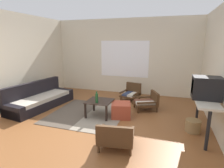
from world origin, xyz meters
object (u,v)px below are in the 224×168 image
Objects in this scene: armchair_corner at (148,101)px; armchair_striped_foreground at (116,136)px; coffee_table at (100,103)px; crt_television at (206,88)px; couch at (40,99)px; armchair_by_window at (131,93)px; glass_bottle at (97,98)px; wicker_basket at (193,126)px; console_shelf at (204,101)px; clay_vase at (203,89)px; ottoman_orange at (121,110)px.

armchair_striped_foreground is at bearing -97.85° from armchair_corner.
crt_television is (2.36, -0.31, 0.67)m from coffee_table.
crt_television is at bearing -5.33° from couch.
crt_television is at bearing -45.48° from armchair_by_window.
glass_bottle is 0.90× the size of wicker_basket.
console_shelf reaches higher than armchair_corner.
console_shelf is 5.14× the size of glass_bottle.
glass_bottle is (-0.50, -1.75, 0.29)m from armchair_by_window.
crt_television reaches higher than coffee_table.
armchair_striped_foreground is at bearing -137.63° from clay_vase.
armchair_corner is 2.90× the size of clay_vase.
glass_bottle is at bearing -173.84° from clay_vase.
couch is at bearing -179.72° from ottoman_orange.
crt_television is at bearing -90.45° from clay_vase.
glass_bottle is at bearing -92.97° from coffee_table.
ottoman_orange is 0.32× the size of console_shelf.
clay_vase is (0.00, 0.40, -0.11)m from crt_television.
console_shelf is at bearing -4.43° from coffee_table.
armchair_corner is 1.50× the size of crt_television.
couch is 4.39m from crt_television.
coffee_table is 2.37× the size of clay_vase.
armchair_striped_foreground is (0.33, -2.90, -0.01)m from armchair_by_window.
glass_bottle is at bearing -106.04° from armchair_by_window.
armchair_striped_foreground is 1.45m from glass_bottle.
console_shelf is at bearing -39.44° from armchair_corner.
glass_bottle reaches higher than armchair_by_window.
armchair_striped_foreground is at bearing -146.91° from crt_television.
coffee_table is 1.55m from armchair_striped_foreground.
couch is 1.44× the size of console_shelf.
clay_vase is at bearing 2.29° from coffee_table.
glass_bottle is (-0.84, 1.15, 0.29)m from armchair_striped_foreground.
wicker_basket is at bearing -43.08° from armchair_corner.
couch reaches higher than coffee_table.
armchair_striped_foreground and armchair_corner have the same top height.
glass_bottle is (-2.38, 0.02, -0.16)m from console_shelf.
armchair_by_window reaches higher than coffee_table.
clay_vase reaches higher than couch.
couch is 4.34m from console_shelf.
clay_vase reaches higher than ottoman_orange.
console_shelf reaches higher than couch.
clay_vase is 0.94× the size of glass_bottle.
armchair_corner is 1.54m from glass_bottle.
console_shelf is at bearing -3.67° from couch.
wicker_basket is at bearing -0.51° from glass_bottle.
console_shelf is 4.62× the size of wicker_basket.
armchair_corner reaches higher than wicker_basket.
clay_vase is (1.87, -1.50, 0.65)m from armchair_by_window.
couch is at bearing 153.09° from armchair_striped_foreground.
armchair_striped_foreground reaches higher than coffee_table.
glass_bottle is (-1.13, -1.00, 0.29)m from armchair_corner.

